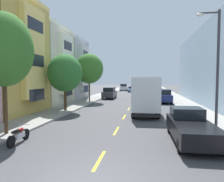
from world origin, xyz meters
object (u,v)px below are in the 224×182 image
at_px(street_tree_nearest, 4,50).
at_px(parked_suv_navy, 164,96).
at_px(delivery_box_truck, 145,94).
at_px(parked_wagon_orange, 158,92).
at_px(street_tree_second, 65,73).
at_px(street_lamp, 215,63).
at_px(street_tree_third, 89,69).
at_px(parked_suv_silver, 124,87).
at_px(parked_motorcycle, 19,136).
at_px(parked_suv_charcoal, 109,93).
at_px(moving_sky_sedan, 132,89).
at_px(parked_pickup_black, 190,126).

xyz_separation_m(street_tree_nearest, parked_suv_navy, (10.81, 19.08, -4.17)).
relative_size(delivery_box_truck, parked_wagon_orange, 1.63).
xyz_separation_m(street_tree_second, parked_wagon_orange, (10.76, 22.16, -3.21)).
distance_m(street_tree_second, street_lamp, 14.30).
bearing_deg(street_tree_nearest, street_tree_third, 90.00).
bearing_deg(parked_suv_silver, delivery_box_truck, -80.95).
relative_size(street_lamp, parked_suv_silver, 1.53).
xyz_separation_m(parked_suv_navy, parked_motorcycle, (-9.16, -20.30, -0.58)).
xyz_separation_m(parked_wagon_orange, parked_suv_charcoal, (-8.71, -7.35, 0.18)).
bearing_deg(parked_suv_navy, moving_sky_sedan, 104.54).
bearing_deg(street_lamp, parked_wagon_orange, 93.12).
height_order(street_tree_third, parked_wagon_orange, street_tree_third).
xyz_separation_m(parked_wagon_orange, parked_suv_silver, (-8.84, 17.21, 0.18)).
xyz_separation_m(delivery_box_truck, parked_pickup_black, (2.53, -8.48, -1.16)).
relative_size(parked_pickup_black, parked_suv_charcoal, 1.11).
xyz_separation_m(parked_pickup_black, parked_motorcycle, (-9.09, -1.87, -0.42)).
bearing_deg(parked_suv_navy, street_lamp, -84.82).
bearing_deg(parked_wagon_orange, parked_pickup_black, -90.03).
height_order(street_lamp, parked_motorcycle, street_lamp).
height_order(street_tree_second, delivery_box_truck, street_tree_second).
bearing_deg(street_tree_third, delivery_box_truck, -48.72).
bearing_deg(street_tree_third, parked_wagon_orange, 50.21).
bearing_deg(moving_sky_sedan, parked_pickup_black, -81.76).
bearing_deg(parked_suv_silver, street_lamp, -77.36).
relative_size(parked_wagon_orange, parked_pickup_black, 0.88).
relative_size(delivery_box_truck, parked_motorcycle, 3.74).
distance_m(parked_suv_navy, parked_suv_silver, 30.84).
xyz_separation_m(parked_wagon_orange, parked_suv_navy, (0.06, -12.31, 0.18)).
distance_m(delivery_box_truck, parked_suv_navy, 10.34).
distance_m(street_tree_nearest, parked_suv_charcoal, 24.49).
bearing_deg(street_tree_third, moving_sky_sedan, 79.39).
xyz_separation_m(street_lamp, parked_pickup_black, (-1.62, -1.40, -3.53)).
bearing_deg(parked_motorcycle, street_lamp, 16.99).
bearing_deg(parked_motorcycle, street_tree_third, 94.79).
bearing_deg(delivery_box_truck, street_tree_nearest, -131.96).
height_order(delivery_box_truck, parked_motorcycle, delivery_box_truck).
relative_size(street_tree_third, street_lamp, 0.96).
bearing_deg(street_tree_second, moving_sky_sedan, 82.25).
bearing_deg(parked_suv_charcoal, parked_wagon_orange, 40.18).
distance_m(street_tree_second, parked_wagon_orange, 24.84).
distance_m(street_tree_nearest, street_tree_third, 18.48).
relative_size(parked_wagon_orange, parked_suv_charcoal, 0.98).
bearing_deg(parked_pickup_black, street_tree_third, 121.06).
relative_size(street_tree_third, moving_sky_sedan, 1.56).
distance_m(parked_wagon_orange, parked_suv_silver, 19.35).
bearing_deg(street_tree_third, street_lamp, -53.05).
xyz_separation_m(street_tree_second, delivery_box_truck, (8.21, -0.11, -2.03)).
bearing_deg(moving_sky_sedan, parked_wagon_orange, -62.14).
relative_size(parked_suv_charcoal, moving_sky_sedan, 1.07).
height_order(parked_pickup_black, parked_suv_charcoal, parked_suv_charcoal).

